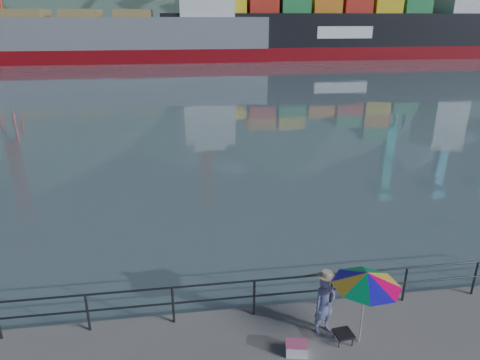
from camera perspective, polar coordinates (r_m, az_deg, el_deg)
name	(u,v)px	position (r m, az deg, el deg)	size (l,w,h in m)	color
harbor_water	(177,42)	(137.22, -8.40, 17.79)	(500.00, 280.00, 0.00)	slate
far_dock	(223,50)	(100.85, -2.30, 16.92)	(200.00, 40.00, 0.40)	#514F4C
guardrail	(214,301)	(10.92, -3.47, -15.76)	(22.00, 0.06, 1.03)	#2D3033
container_stacks	(323,35)	(106.90, 10.97, 18.45)	(58.00, 8.40, 7.80)	#194CA5
fisherman	(324,304)	(10.58, 11.19, -15.97)	(0.55, 0.36, 1.51)	navy
beach_umbrella	(367,279)	(9.93, 16.54, -12.53)	(1.91, 1.91, 1.87)	white
folding_stool	(343,337)	(10.76, 13.60, -19.67)	(0.44, 0.44, 0.26)	black
cooler_bag	(296,349)	(10.29, 7.52, -21.45)	(0.46, 0.31, 0.27)	white
fishing_rod	(306,304)	(11.77, 8.73, -16.09)	(0.02, 0.02, 2.11)	black
bulk_carrier	(112,36)	(79.61, -16.66, 17.97)	(56.20, 9.73, 14.50)	maroon
container_ship	(344,24)	(86.10, 13.66, 19.57)	(63.14, 10.52, 18.10)	maroon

